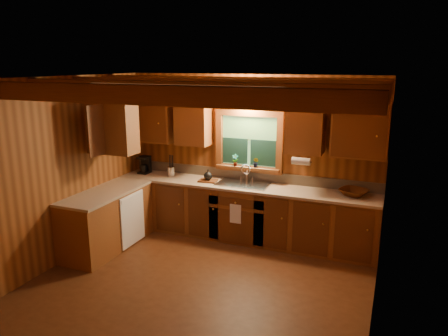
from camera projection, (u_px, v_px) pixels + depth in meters
room at (199, 186)px, 5.27m from camera, size 4.20×4.20×4.20m
ceiling_beams at (198, 88)px, 4.98m from camera, size 4.20×2.54×0.18m
base_cabinets at (207, 215)px, 6.81m from camera, size 4.20×2.22×0.86m
countertop at (207, 188)px, 6.70m from camera, size 4.20×2.24×0.04m
backsplash at (249, 175)px, 7.04m from camera, size 4.20×0.02×0.16m
dishwasher_panel at (133, 219)px, 6.62m from camera, size 0.02×0.60×0.80m
upper_cabinets at (205, 125)px, 6.62m from camera, size 4.19×1.77×0.78m
window at (249, 142)px, 6.89m from camera, size 1.12×0.08×1.00m
window_sill at (248, 168)px, 6.95m from camera, size 1.06×0.14×0.04m
wall_sconce at (247, 103)px, 6.63m from camera, size 0.45×0.21×0.17m
paper_towel_roll at (301, 161)px, 6.29m from camera, size 0.27×0.11×0.11m
dish_towel at (235, 214)px, 6.59m from camera, size 0.18×0.01×0.30m
sink at (243, 187)px, 6.81m from camera, size 0.82×0.48×0.43m
coffee_maker at (145, 165)px, 7.49m from camera, size 0.17×0.22×0.30m
utensil_crock at (171, 171)px, 7.29m from camera, size 0.13×0.13×0.37m
cutting_board at (208, 181)px, 6.96m from camera, size 0.31×0.24×0.03m
teakettle at (208, 176)px, 6.94m from camera, size 0.14×0.14×0.17m
wicker_basket at (354, 192)px, 6.22m from camera, size 0.51×0.51×0.10m
potted_plant_left at (235, 160)px, 6.97m from camera, size 0.11×0.09×0.19m
potted_plant_right at (256, 163)px, 6.87m from camera, size 0.11×0.10×0.16m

